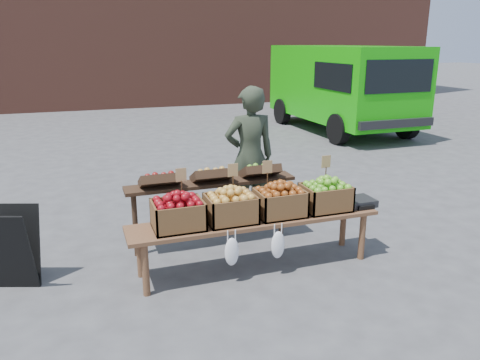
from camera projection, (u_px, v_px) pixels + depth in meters
name	position (u px, v px, depth m)	size (l,w,h in m)	color
ground	(334.00, 247.00, 5.58)	(80.00, 80.00, 0.00)	#4B4B4D
delivery_van	(341.00, 89.00, 12.58)	(2.30, 5.01, 2.24)	#10AC08
vendor	(250.00, 157.00, 6.09)	(0.67, 0.44, 1.83)	#2C3526
chalkboard_sign	(8.00, 248.00, 4.57)	(0.55, 0.30, 0.83)	black
back_table	(212.00, 204.00, 5.51)	(2.10, 0.44, 1.04)	#311F14
display_bench	(255.00, 243.00, 5.01)	(2.70, 0.56, 0.57)	brown
crate_golden_apples	(178.00, 215.00, 4.63)	(0.50, 0.40, 0.28)	#780308
crate_russet_pears	(231.00, 209.00, 4.80)	(0.50, 0.40, 0.28)	gold
crate_red_apples	(280.00, 203.00, 4.98)	(0.50, 0.40, 0.28)	#96441B
crate_green_apples	(326.00, 197.00, 5.15)	(0.50, 0.40, 0.28)	#51921A
weighing_scale	(358.00, 202.00, 5.31)	(0.34, 0.30, 0.08)	black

